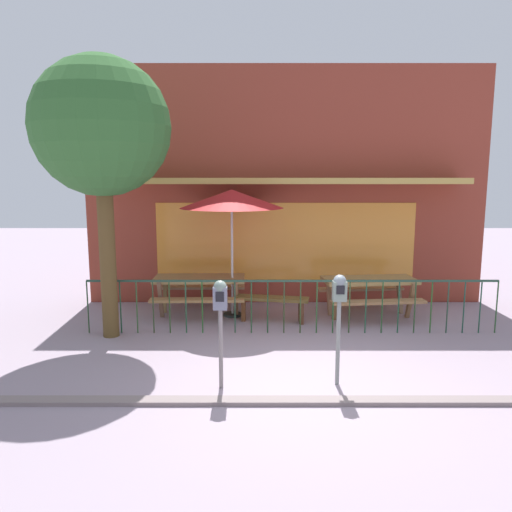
{
  "coord_description": "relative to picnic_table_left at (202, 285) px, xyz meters",
  "views": [
    {
      "loc": [
        -0.64,
        -6.33,
        2.77
      ],
      "look_at": [
        -0.68,
        2.55,
        1.33
      ],
      "focal_mm": 34.66,
      "sensor_mm": 36.0,
      "label": 1
    }
  ],
  "objects": [
    {
      "name": "ground",
      "position": [
        1.77,
        -3.34,
        -0.61
      ],
      "size": [
        40.0,
        40.0,
        0.0
      ],
      "primitive_type": "plane",
      "color": "gray"
    },
    {
      "name": "picnic_table_right",
      "position": [
        3.37,
        -0.14,
        0.0
      ],
      "size": [
        1.92,
        1.53,
        0.79
      ],
      "color": "olive",
      "rests_on": "ground"
    },
    {
      "name": "patio_umbrella",
      "position": [
        0.66,
        -0.09,
        1.71
      ],
      "size": [
        2.01,
        2.01,
        2.51
      ],
      "color": "#1F2725",
      "rests_on": "ground"
    },
    {
      "name": "parking_meter_far",
      "position": [
        0.67,
        -3.49,
        0.51
      ],
      "size": [
        0.18,
        0.17,
        1.45
      ],
      "color": "slate",
      "rests_on": "ground"
    },
    {
      "name": "parking_meter_near",
      "position": [
        2.22,
        -3.38,
        0.55
      ],
      "size": [
        0.18,
        0.17,
        1.5
      ],
      "color": "slate",
      "rests_on": "ground"
    },
    {
      "name": "curb_edge",
      "position": [
        1.77,
        -3.94,
        -0.61
      ],
      "size": [
        12.08,
        0.2,
        0.11
      ],
      "primitive_type": "cube",
      "color": "gray",
      "rests_on": "ground"
    },
    {
      "name": "patio_fence_front",
      "position": [
        1.77,
        -1.18,
        0.05
      ],
      "size": [
        7.27,
        0.04,
        0.97
      ],
      "color": "#224031",
      "rests_on": "ground"
    },
    {
      "name": "pub_storefront",
      "position": [
        1.77,
        1.23,
        1.91
      ],
      "size": [
        8.63,
        1.34,
        5.07
      ],
      "color": "#4F171C",
      "rests_on": "ground"
    },
    {
      "name": "picnic_table_left",
      "position": [
        0.0,
        0.0,
        0.0
      ],
      "size": [
        1.83,
        1.4,
        0.79
      ],
      "color": "olive",
      "rests_on": "ground"
    },
    {
      "name": "patio_bench",
      "position": [
        1.44,
        -0.47,
        -0.26
      ],
      "size": [
        1.43,
        0.57,
        0.48
      ],
      "color": "brown",
      "rests_on": "ground"
    },
    {
      "name": "street_tree",
      "position": [
        -1.4,
        -1.35,
        2.92
      ],
      "size": [
        2.28,
        2.28,
        4.71
      ],
      "color": "brown",
      "rests_on": "ground"
    }
  ]
}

